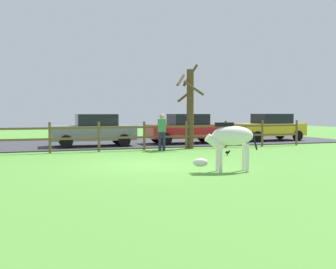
% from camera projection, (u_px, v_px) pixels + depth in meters
% --- Properties ---
extents(ground_plane, '(60.00, 60.00, 0.00)m').
position_uv_depth(ground_plane, '(150.00, 165.00, 12.98)').
color(ground_plane, '#549338').
extents(parking_asphalt, '(28.00, 7.40, 0.05)m').
position_uv_depth(parking_asphalt, '(101.00, 143.00, 21.75)').
color(parking_asphalt, '#38383D').
rests_on(parking_asphalt, ground_plane).
extents(paddock_fence, '(20.48, 0.11, 1.29)m').
position_uv_depth(paddock_fence, '(99.00, 135.00, 17.39)').
color(paddock_fence, brown).
rests_on(paddock_fence, ground_plane).
extents(bare_tree, '(1.21, 1.27, 3.97)m').
position_uv_depth(bare_tree, '(190.00, 106.00, 18.84)').
color(bare_tree, '#513A23').
rests_on(bare_tree, ground_plane).
extents(zebra, '(1.93, 0.66, 1.41)m').
position_uv_depth(zebra, '(230.00, 139.00, 11.49)').
color(zebra, white).
rests_on(zebra, ground_plane).
extents(crow_on_grass, '(0.21, 0.10, 0.20)m').
position_uv_depth(crow_on_grass, '(228.00, 152.00, 15.85)').
color(crow_on_grass, black).
rests_on(crow_on_grass, ground_plane).
extents(parked_car_grey, '(4.03, 1.95, 1.56)m').
position_uv_depth(parked_car_grey, '(94.00, 130.00, 19.66)').
color(parked_car_grey, slate).
rests_on(parked_car_grey, parking_asphalt).
extents(parked_car_yellow, '(4.02, 1.92, 1.56)m').
position_uv_depth(parked_car_yellow, '(270.00, 127.00, 23.56)').
color(parked_car_yellow, yellow).
rests_on(parked_car_yellow, parking_asphalt).
extents(parked_car_red, '(4.03, 1.94, 1.56)m').
position_uv_depth(parked_car_red, '(186.00, 128.00, 21.42)').
color(parked_car_red, red).
rests_on(parked_car_red, parking_asphalt).
extents(visitor_near_fence, '(0.40, 0.30, 1.64)m').
position_uv_depth(visitor_near_fence, '(162.00, 130.00, 17.90)').
color(visitor_near_fence, '#232847').
rests_on(visitor_near_fence, ground_plane).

